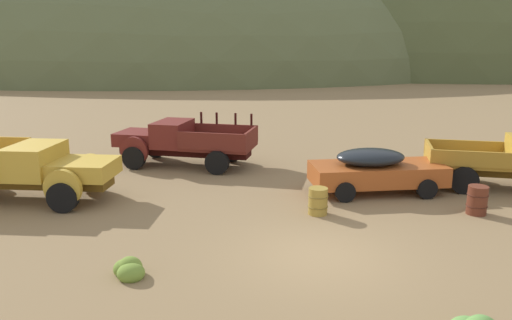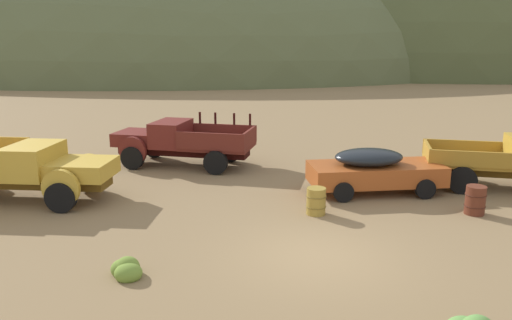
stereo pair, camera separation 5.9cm
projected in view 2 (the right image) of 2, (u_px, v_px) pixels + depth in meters
name	position (u px, v px, depth m)	size (l,w,h in m)	color
ground_plane	(315.00, 256.00, 12.31)	(300.00, 300.00, 0.00)	olive
hill_far_left	(160.00, 71.00, 85.07)	(104.88, 69.27, 44.73)	#56603D
hill_distant	(471.00, 71.00, 83.81)	(104.46, 51.39, 52.33)	#4C5633
truck_faded_yellow	(30.00, 170.00, 16.38)	(6.53, 2.94, 1.91)	brown
truck_oxblood	(174.00, 142.00, 21.01)	(6.17, 3.45, 2.16)	black
car_oxide_orange	(379.00, 170.00, 17.26)	(5.03, 2.47, 1.57)	#A34C1E
oil_drum_spare	(316.00, 201.00, 15.15)	(0.63, 0.63, 0.84)	olive
oil_drum_by_truck	(475.00, 200.00, 15.16)	(0.64, 0.64, 0.89)	#5B2819
bush_front_left	(0.00, 161.00, 21.03)	(1.14, 0.77, 0.72)	olive
bush_lone_scrub	(126.00, 270.00, 11.24)	(0.77, 0.75, 0.55)	olive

